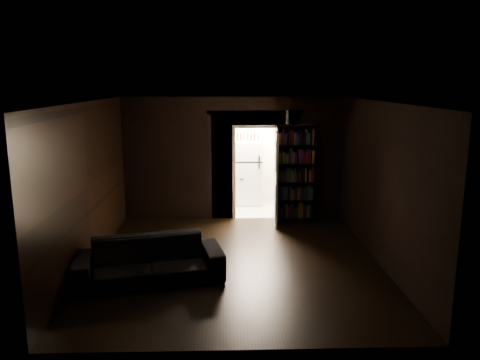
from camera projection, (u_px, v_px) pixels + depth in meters
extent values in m
plane|color=black|center=(236.00, 262.00, 8.24)|extent=(5.50, 5.50, 0.00)
cube|color=black|center=(180.00, 159.00, 10.66)|extent=(2.55, 0.10, 2.80)
cube|color=black|center=(308.00, 158.00, 10.75)|extent=(1.55, 0.10, 2.80)
cube|color=black|center=(255.00, 112.00, 10.49)|extent=(0.90, 0.10, 0.70)
cube|color=black|center=(88.00, 186.00, 7.88)|extent=(0.02, 5.50, 2.80)
cube|color=black|center=(381.00, 184.00, 8.03)|extent=(0.02, 5.50, 2.80)
cube|color=black|center=(242.00, 238.00, 5.27)|extent=(5.00, 0.02, 2.80)
cube|color=beige|center=(236.00, 102.00, 7.67)|extent=(5.00, 5.50, 0.02)
cube|color=silver|center=(255.00, 174.00, 10.72)|extent=(1.04, 0.06, 2.17)
cube|color=#B1AA9A|center=(253.00, 210.00, 11.84)|extent=(2.20, 1.80, 0.10)
cube|color=beige|center=(251.00, 156.00, 12.41)|extent=(2.20, 0.10, 2.40)
cube|color=beige|center=(210.00, 161.00, 11.55)|extent=(0.10, 1.60, 2.40)
cube|color=beige|center=(295.00, 161.00, 11.61)|extent=(0.10, 1.60, 2.40)
cube|color=beige|center=(253.00, 110.00, 11.33)|extent=(2.20, 1.80, 0.10)
cube|color=#BA6474|center=(251.00, 117.00, 12.15)|extent=(2.00, 0.04, 0.26)
imported|color=black|center=(149.00, 254.00, 7.42)|extent=(2.48, 1.49, 0.89)
cube|color=black|center=(295.00, 173.00, 10.59)|extent=(0.96, 0.62, 2.20)
cube|color=white|center=(247.00, 172.00, 12.11)|extent=(0.93, 0.90, 1.65)
cube|color=silver|center=(276.00, 179.00, 10.32)|extent=(0.11, 0.85, 2.05)
cube|color=white|center=(287.00, 117.00, 10.38)|extent=(0.12, 0.12, 0.30)
cube|color=black|center=(248.00, 136.00, 11.85)|extent=(0.65, 0.14, 0.26)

